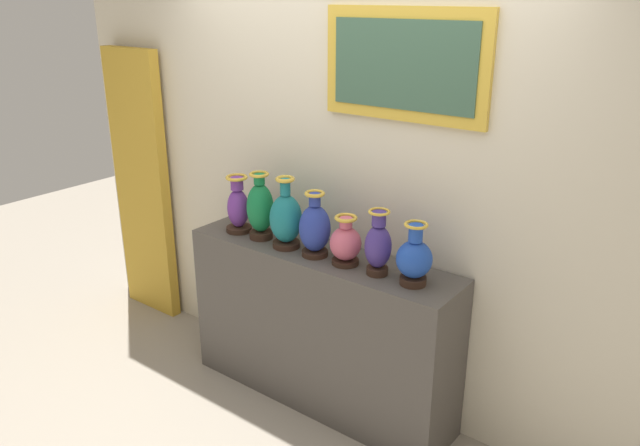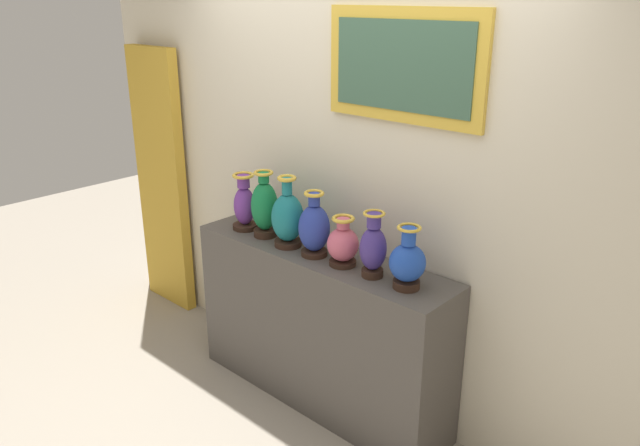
# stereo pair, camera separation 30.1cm
# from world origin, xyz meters

# --- Properties ---
(ground_plane) EXTENTS (10.45, 10.45, 0.00)m
(ground_plane) POSITION_xyz_m (0.00, 0.00, 0.00)
(ground_plane) COLOR gray
(display_shelf) EXTENTS (1.70, 0.41, 0.97)m
(display_shelf) POSITION_xyz_m (0.00, 0.00, 0.49)
(display_shelf) COLOR #4C4742
(display_shelf) RESTS_ON ground_plane
(back_wall) EXTENTS (4.45, 0.14, 2.98)m
(back_wall) POSITION_xyz_m (0.01, 0.26, 1.50)
(back_wall) COLOR beige
(back_wall) RESTS_ON ground_plane
(curtain_gold) EXTENTS (0.54, 0.08, 2.00)m
(curtain_gold) POSITION_xyz_m (-1.78, 0.14, 1.00)
(curtain_gold) COLOR gold
(curtain_gold) RESTS_ON ground_plane
(vase_violet) EXTENTS (0.16, 0.16, 0.36)m
(vase_violet) POSITION_xyz_m (-0.60, -0.03, 1.13)
(vase_violet) COLOR #382319
(vase_violet) RESTS_ON display_shelf
(vase_emerald) EXTENTS (0.16, 0.16, 0.41)m
(vase_emerald) POSITION_xyz_m (-0.42, -0.04, 1.16)
(vase_emerald) COLOR #382319
(vase_emerald) RESTS_ON display_shelf
(vase_teal) EXTENTS (0.19, 0.19, 0.42)m
(vase_teal) POSITION_xyz_m (-0.21, -0.05, 1.14)
(vase_teal) COLOR #382319
(vase_teal) RESTS_ON display_shelf
(vase_cobalt) EXTENTS (0.18, 0.18, 0.37)m
(vase_cobalt) POSITION_xyz_m (0.00, -0.05, 1.13)
(vase_cobalt) COLOR #382319
(vase_cobalt) RESTS_ON display_shelf
(vase_rose) EXTENTS (0.17, 0.17, 0.28)m
(vase_rose) POSITION_xyz_m (0.20, -0.04, 1.09)
(vase_rose) COLOR #382319
(vase_rose) RESTS_ON display_shelf
(vase_indigo) EXTENTS (0.14, 0.14, 0.35)m
(vase_indigo) POSITION_xyz_m (0.41, -0.04, 1.13)
(vase_indigo) COLOR #382319
(vase_indigo) RESTS_ON display_shelf
(vase_sapphire) EXTENTS (0.18, 0.18, 0.33)m
(vase_sapphire) POSITION_xyz_m (0.62, -0.03, 1.11)
(vase_sapphire) COLOR #382319
(vase_sapphire) RESTS_ON display_shelf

